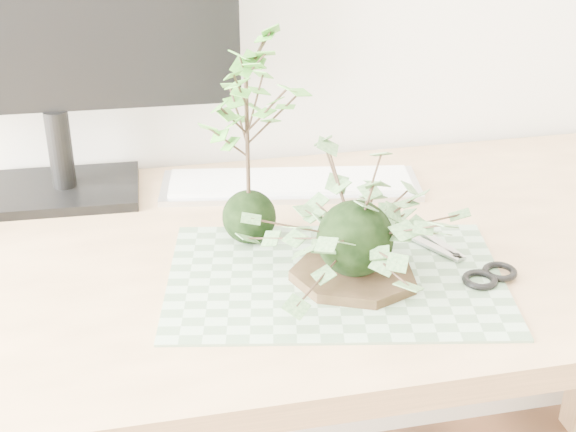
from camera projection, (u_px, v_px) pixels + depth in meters
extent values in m
cube|color=tan|center=(312.00, 257.00, 1.22)|extent=(1.60, 0.70, 0.04)
cube|color=#567354|center=(336.00, 278.00, 1.13)|extent=(0.52, 0.40, 0.00)
cylinder|color=black|center=(353.00, 276.00, 1.11)|extent=(0.24, 0.24, 0.01)
sphere|color=black|center=(355.00, 238.00, 1.08)|extent=(0.11, 0.11, 0.11)
sphere|color=black|center=(249.00, 217.00, 1.21)|extent=(0.08, 0.08, 0.08)
cylinder|color=#2E2116|center=(247.00, 144.00, 1.16)|extent=(0.01, 0.01, 0.20)
cube|color=silver|center=(290.00, 186.00, 1.40)|extent=(0.46, 0.20, 0.01)
cube|color=white|center=(290.00, 181.00, 1.39)|extent=(0.43, 0.17, 0.01)
cube|color=black|center=(66.00, 190.00, 1.37)|extent=(0.25, 0.19, 0.02)
cylinder|color=black|center=(60.00, 149.00, 1.34)|extent=(0.04, 0.04, 0.13)
cube|color=#999999|center=(440.00, 242.00, 1.21)|extent=(0.07, 0.11, 0.00)
cube|color=#999999|center=(451.00, 241.00, 1.22)|extent=(0.05, 0.12, 0.00)
torus|color=black|center=(464.00, 280.00, 1.11)|extent=(0.06, 0.06, 0.01)
torus|color=black|center=(491.00, 277.00, 1.12)|extent=(0.06, 0.06, 0.01)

